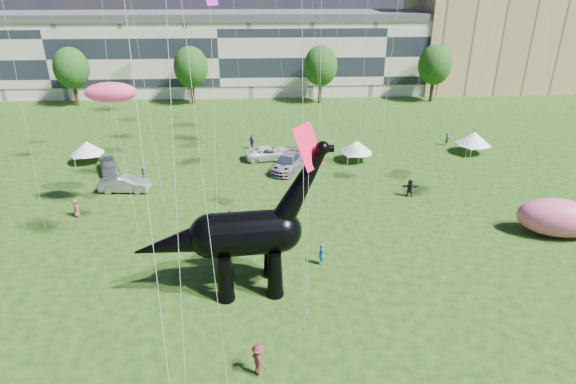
{
  "coord_description": "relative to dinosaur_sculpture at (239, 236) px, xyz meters",
  "views": [
    {
      "loc": [
        -0.89,
        -22.54,
        18.99
      ],
      "look_at": [
        0.65,
        8.0,
        5.0
      ],
      "focal_mm": 30.0,
      "sensor_mm": 36.0,
      "label": 1
    }
  ],
  "objects": [
    {
      "name": "dinosaur_sculpture",
      "position": [
        0.0,
        0.0,
        0.0
      ],
      "size": [
        12.64,
        3.76,
        10.3
      ],
      "rotation": [
        0.0,
        0.0,
        0.1
      ],
      "color": "black",
      "rests_on": "ground"
    },
    {
      "name": "tree_far_right",
      "position": [
        28.64,
        49.1,
        2.4
      ],
      "size": [
        5.2,
        5.2,
        9.44
      ],
      "color": "#382314",
      "rests_on": "ground"
    },
    {
      "name": "apartment_block",
      "position": [
        42.64,
        61.1,
        7.11
      ],
      "size": [
        28.0,
        18.0,
        22.0
      ],
      "primitive_type": "cube",
      "color": "tan",
      "rests_on": "ground"
    },
    {
      "name": "car_dark",
      "position": [
        4.06,
        20.63,
        -3.06
      ],
      "size": [
        4.22,
        6.18,
        1.66
      ],
      "primitive_type": "imported",
      "rotation": [
        0.0,
        0.0,
        -0.36
      ],
      "color": "#595960",
      "rests_on": "ground"
    },
    {
      "name": "terrace_row",
      "position": [
        -5.36,
        58.1,
        2.11
      ],
      "size": [
        78.0,
        11.0,
        12.0
      ],
      "primitive_type": "cube",
      "color": "beige",
      "rests_on": "ground"
    },
    {
      "name": "tree_mid_left",
      "position": [
        -9.36,
        49.1,
        2.4
      ],
      "size": [
        5.2,
        5.2,
        9.44
      ],
      "color": "#382314",
      "rests_on": "ground"
    },
    {
      "name": "tree_mid_right",
      "position": [
        10.64,
        49.1,
        2.4
      ],
      "size": [
        5.2,
        5.2,
        9.44
      ],
      "color": "#382314",
      "rests_on": "ground"
    },
    {
      "name": "car_grey",
      "position": [
        -11.58,
        15.96,
        -3.11
      ],
      "size": [
        4.81,
        1.92,
        1.56
      ],
      "primitive_type": "imported",
      "rotation": [
        0.0,
        0.0,
        1.51
      ],
      "color": "gray",
      "rests_on": "ground"
    },
    {
      "name": "gazebo_left",
      "position": [
        -17.57,
        23.98,
        -2.21
      ],
      "size": [
        4.11,
        4.11,
        2.4
      ],
      "rotation": [
        0.0,
        0.0,
        0.22
      ],
      "color": "silver",
      "rests_on": "ground"
    },
    {
      "name": "visitors",
      "position": [
        -1.33,
        11.41,
        -3.03
      ],
      "size": [
        52.17,
        36.2,
        1.84
      ],
      "color": "gray",
      "rests_on": "ground"
    },
    {
      "name": "tree_far_left",
      "position": [
        -27.36,
        49.1,
        2.4
      ],
      "size": [
        5.2,
        5.2,
        9.44
      ],
      "color": "#382314",
      "rests_on": "ground"
    },
    {
      "name": "inflatable_pink",
      "position": [
        24.54,
        5.77,
        -2.36
      ],
      "size": [
        6.75,
        4.74,
        3.06
      ],
      "primitive_type": "ellipsoid",
      "rotation": [
        0.0,
        0.0,
        -0.3
      ],
      "color": "#EC5B8E",
      "rests_on": "ground"
    },
    {
      "name": "gazebo_near",
      "position": [
        11.72,
        22.9,
        -2.21
      ],
      "size": [
        3.77,
        3.77,
        2.39
      ],
      "rotation": [
        0.0,
        0.0,
        0.1
      ],
      "color": "white",
      "rests_on": "ground"
    },
    {
      "name": "car_white",
      "position": [
        2.17,
        23.92,
        -3.16
      ],
      "size": [
        5.6,
        3.25,
        1.47
      ],
      "primitive_type": "imported",
      "rotation": [
        0.0,
        0.0,
        1.73
      ],
      "color": "silver",
      "rests_on": "ground"
    },
    {
      "name": "car_silver",
      "position": [
        -14.53,
        21.04,
        -3.14
      ],
      "size": [
        3.23,
        4.74,
        1.5
      ],
      "primitive_type": "imported",
      "rotation": [
        0.0,
        0.0,
        0.37
      ],
      "color": "#A2A3A6",
      "rests_on": "ground"
    },
    {
      "name": "gazebo_far",
      "position": [
        25.53,
        24.71,
        -2.11
      ],
      "size": [
        4.57,
        4.57,
        2.54
      ],
      "rotation": [
        0.0,
        0.0,
        0.31
      ],
      "color": "white",
      "rests_on": "ground"
    },
    {
      "name": "ground",
      "position": [
        2.64,
        -3.9,
        -3.89
      ],
      "size": [
        220.0,
        220.0,
        0.0
      ],
      "primitive_type": "plane",
      "color": "#16330C",
      "rests_on": "ground"
    }
  ]
}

